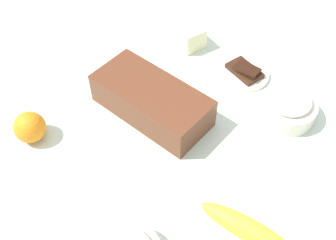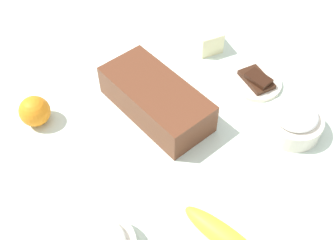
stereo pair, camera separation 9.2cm
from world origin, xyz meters
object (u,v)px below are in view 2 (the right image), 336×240
(sugar_bowl, at_px, (293,121))
(chocolate_plate, at_px, (256,81))
(banana, at_px, (226,238))
(orange_fruit, at_px, (35,111))
(loaf_pan, at_px, (156,98))
(butter_block, at_px, (206,38))

(sugar_bowl, relative_size, chocolate_plate, 1.02)
(banana, distance_m, orange_fruit, 0.51)
(loaf_pan, height_order, orange_fruit, loaf_pan)
(orange_fruit, xyz_separation_m, butter_block, (0.06, 0.49, -0.01))
(loaf_pan, height_order, chocolate_plate, loaf_pan)
(sugar_bowl, bearing_deg, orange_fruit, -133.43)
(loaf_pan, bearing_deg, sugar_bowl, 38.15)
(butter_block, xyz_separation_m, chocolate_plate, (0.19, -0.01, -0.02))
(orange_fruit, bearing_deg, butter_block, 82.96)
(butter_block, bearing_deg, chocolate_plate, -2.19)
(sugar_bowl, relative_size, butter_block, 1.47)
(orange_fruit, bearing_deg, sugar_bowl, 46.57)
(orange_fruit, relative_size, chocolate_plate, 0.55)
(loaf_pan, xyz_separation_m, butter_block, (-0.10, 0.26, -0.01))
(butter_block, height_order, chocolate_plate, butter_block)
(sugar_bowl, height_order, banana, sugar_bowl)
(sugar_bowl, xyz_separation_m, butter_block, (-0.35, 0.06, -0.00))
(sugar_bowl, xyz_separation_m, chocolate_plate, (-0.15, 0.05, -0.02))
(banana, xyz_separation_m, chocolate_plate, (-0.24, 0.37, -0.01))
(butter_block, bearing_deg, loaf_pan, -69.66)
(sugar_bowl, bearing_deg, banana, -73.76)
(sugar_bowl, relative_size, orange_fruit, 1.85)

